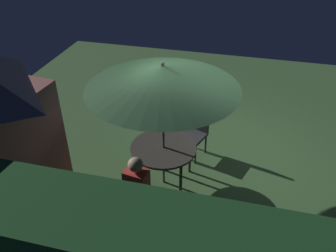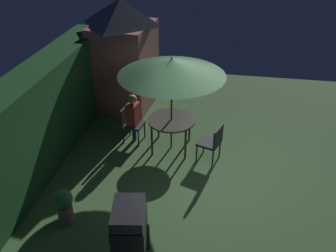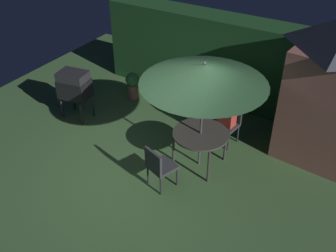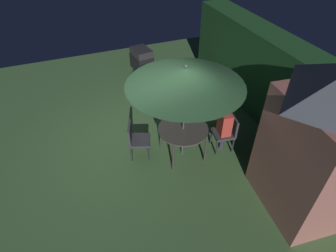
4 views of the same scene
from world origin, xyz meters
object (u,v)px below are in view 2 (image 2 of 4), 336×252
at_px(bbq_grill, 129,225).
at_px(chair_far_side, 213,141).
at_px(garden_shed, 124,54).
at_px(patio_table, 171,122).
at_px(chair_near_shed, 130,122).
at_px(person_in_red, 133,113).
at_px(patio_umbrella, 172,67).
at_px(potted_plant_by_shed, 64,205).

height_order(bbq_grill, chair_far_side, bbq_grill).
bearing_deg(garden_shed, patio_table, -140.62).
xyz_separation_m(bbq_grill, chair_near_shed, (3.54, 0.95, -0.33)).
relative_size(chair_near_shed, person_in_red, 0.71).
distance_m(patio_umbrella, person_in_red, 1.62).
distance_m(chair_near_shed, person_in_red, 0.28).
height_order(garden_shed, chair_near_shed, garden_shed).
height_order(patio_umbrella, chair_near_shed, patio_umbrella).
distance_m(patio_umbrella, chair_far_side, 1.88).
xyz_separation_m(patio_umbrella, bbq_grill, (-3.37, 0.09, -1.23)).
relative_size(garden_shed, patio_table, 2.72).
distance_m(bbq_grill, chair_far_side, 3.22).
height_order(garden_shed, bbq_grill, garden_shed).
distance_m(patio_umbrella, chair_near_shed, 1.88).
height_order(patio_umbrella, potted_plant_by_shed, patio_umbrella).
bearing_deg(bbq_grill, chair_far_side, -19.87).
relative_size(patio_table, potted_plant_by_shed, 1.53).
height_order(patio_umbrella, person_in_red, patio_umbrella).
distance_m(garden_shed, patio_table, 2.77).
bearing_deg(person_in_red, garden_shed, 20.65).
bearing_deg(patio_umbrella, chair_far_side, -109.68).
distance_m(potted_plant_by_shed, person_in_red, 2.95).
height_order(garden_shed, person_in_red, garden_shed).
xyz_separation_m(potted_plant_by_shed, person_in_red, (2.88, -0.54, 0.38)).
bearing_deg(patio_table, garden_shed, 39.38).
xyz_separation_m(garden_shed, patio_umbrella, (-2.04, -1.68, 0.53)).
bearing_deg(patio_umbrella, potted_plant_by_shed, 151.05).
relative_size(garden_shed, chair_far_side, 3.38).
bearing_deg(person_in_red, patio_umbrella, -98.87).
xyz_separation_m(garden_shed, person_in_red, (-1.89, -0.71, -0.76)).
bearing_deg(potted_plant_by_shed, bbq_grill, -114.56).
bearing_deg(person_in_red, patio_table, -98.87).
xyz_separation_m(bbq_grill, potted_plant_by_shed, (0.65, 1.41, -0.44)).
bearing_deg(garden_shed, patio_umbrella, -140.62).
bearing_deg(patio_table, chair_near_shed, 81.13).
height_order(patio_table, chair_far_side, chair_far_side).
bearing_deg(potted_plant_by_shed, chair_near_shed, -9.04).
height_order(garden_shed, chair_far_side, garden_shed).
bearing_deg(garden_shed, potted_plant_by_shed, -177.97).
bearing_deg(chair_far_side, garden_shed, 48.08).
bearing_deg(chair_near_shed, chair_far_side, -104.26).
bearing_deg(garden_shed, chair_near_shed, -161.50).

